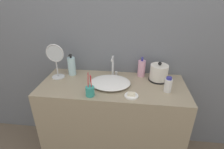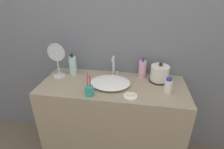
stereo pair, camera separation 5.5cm
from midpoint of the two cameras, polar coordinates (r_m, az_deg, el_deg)
name	(u,v)px [view 2 (the right image)]	position (r m, az deg, el deg)	size (l,w,h in m)	color
wall_back	(118,31)	(1.73, 2.80, 13.91)	(6.00, 0.04, 2.60)	slate
vanity_counter	(113,122)	(1.86, 1.09, -15.11)	(1.33, 0.55, 0.88)	gray
sink_basin	(110,82)	(1.59, 0.39, -2.59)	(0.37, 0.31, 0.05)	white
faucet	(114,66)	(1.72, 1.56, 2.94)	(0.06, 0.11, 0.20)	silver
electric_kettle	(159,74)	(1.69, 16.15, 0.12)	(0.18, 0.18, 0.19)	black
toothbrush_cup	(89,90)	(1.43, -6.36, -5.22)	(0.07, 0.07, 0.20)	teal
lotion_bottle	(73,65)	(1.80, -11.80, 2.93)	(0.07, 0.07, 0.22)	silver
shampoo_bottle	(142,69)	(1.74, 10.79, 1.87)	(0.07, 0.07, 0.20)	#EAA8C6
mouthwash_bottle	(168,86)	(1.53, 18.83, -3.56)	(0.06, 0.06, 0.14)	white
soap_dish	(130,96)	(1.43, 7.14, -6.92)	(0.11, 0.11, 0.03)	white
vanity_mirror	(57,59)	(1.74, -16.65, 4.91)	(0.17, 0.12, 0.34)	silver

